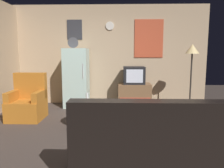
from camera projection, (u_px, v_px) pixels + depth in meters
name	position (u px, v px, depth m)	size (l,w,h in m)	color
ground_plane	(105.00, 135.00, 3.73)	(12.00, 12.00, 0.00)	#3D332D
wall_with_art	(110.00, 55.00, 5.97)	(5.20, 0.12, 2.65)	tan
fridge	(76.00, 78.00, 5.64)	(0.60, 0.62, 1.77)	silver
tv_stand	(134.00, 95.00, 5.71)	(0.84, 0.53, 0.60)	brown
crt_tv	(134.00, 75.00, 5.63)	(0.54, 0.51, 0.44)	black
standing_lamp	(192.00, 54.00, 5.07)	(0.32, 0.32, 1.59)	#332D28
coffee_table	(89.00, 114.00, 4.15)	(0.72, 0.72, 0.46)	brown
wine_glass	(87.00, 97.00, 4.30)	(0.05, 0.05, 0.15)	silver
mug_ceramic_white	(83.00, 101.00, 4.03)	(0.08, 0.08, 0.09)	silver
mug_ceramic_tan	(97.00, 102.00, 3.96)	(0.08, 0.08, 0.09)	tan
remote_control	(97.00, 104.00, 3.98)	(0.15, 0.04, 0.02)	black
armchair	(28.00, 103.00, 4.63)	(0.68, 0.68, 0.96)	#B2661E
couch	(150.00, 150.00, 2.44)	(1.70, 0.80, 0.92)	black
book_stack	(156.00, 106.00, 5.65)	(0.20, 0.15, 0.06)	#A03983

